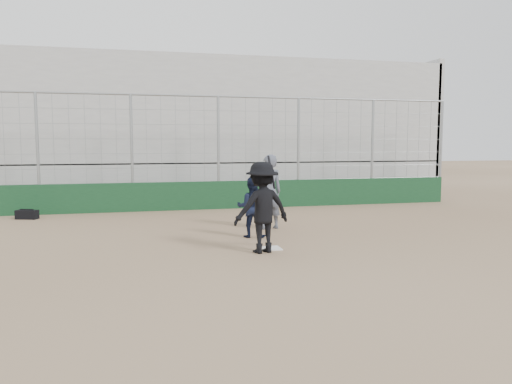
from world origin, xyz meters
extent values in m
plane|color=brown|center=(0.00, 0.00, 0.00)|extent=(90.00, 90.00, 0.00)
cube|color=white|center=(0.00, 0.00, 0.01)|extent=(0.44, 0.44, 0.02)
cube|color=#10341B|center=(0.00, 7.00, 0.50)|extent=(18.00, 0.25, 1.00)
cylinder|color=gray|center=(0.00, 7.00, 2.00)|extent=(0.10, 0.10, 4.00)
cylinder|color=gray|center=(9.00, 7.00, 2.00)|extent=(0.10, 0.10, 4.00)
cylinder|color=gray|center=(0.00, 7.00, 4.00)|extent=(18.00, 0.07, 0.07)
cube|color=#A0A0A0|center=(0.00, 11.95, 0.80)|extent=(20.00, 6.70, 1.60)
cube|color=#A0A0A0|center=(0.00, 11.95, 3.70)|extent=(20.00, 6.70, 4.20)
cube|color=#A0A0A0|center=(10.00, 11.95, 2.90)|extent=(0.25, 6.70, 6.10)
cylinder|color=gray|center=(0.00, 15.10, 6.80)|extent=(20.00, 0.06, 0.06)
imported|color=black|center=(-0.28, -0.29, 0.99)|extent=(1.40, 0.99, 1.97)
cylinder|color=black|center=(-0.03, -0.14, 1.74)|extent=(0.07, 0.57, 0.71)
imported|color=black|center=(-0.11, 1.42, 0.50)|extent=(0.89, 0.78, 1.00)
sphere|color=maroon|center=(-0.11, 1.42, 0.91)|extent=(0.28, 0.28, 0.28)
imported|color=#515766|center=(0.65, 2.52, 0.93)|extent=(0.81, 0.59, 1.85)
cube|color=black|center=(-6.22, 6.02, 0.14)|extent=(0.71, 0.49, 0.28)
cylinder|color=black|center=(-6.22, 6.02, 0.30)|extent=(0.42, 0.18, 0.04)
camera|label=1|loc=(-2.97, -10.63, 2.40)|focal=35.00mm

